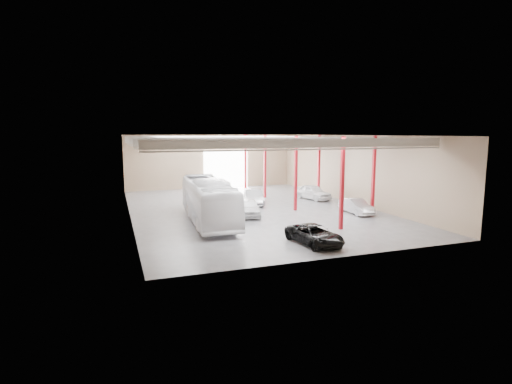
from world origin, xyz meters
TOP-DOWN VIEW (x-y plane):
  - depot_shell at (0.13, 0.48)m, footprint 22.12×32.12m
  - coach_bus at (-4.98, -3.93)m, footprint 3.73×12.75m
  - black_sedan at (-0.05, -13.00)m, footprint 2.71×4.83m
  - car_row_a at (-1.14, -3.00)m, footprint 2.73×4.66m
  - car_row_b at (1.12, 2.20)m, footprint 2.62×4.92m
  - car_row_c at (-0.72, 9.00)m, footprint 3.80×6.25m
  - car_right_near at (8.30, -5.32)m, footprint 1.49×4.08m
  - car_right_far at (8.30, 3.08)m, footprint 2.94×5.02m

SIDE VIEW (x-z plane):
  - black_sedan at x=-0.05m, z-range 0.00..1.28m
  - car_right_near at x=8.30m, z-range 0.00..1.34m
  - car_row_a at x=-1.14m, z-range 0.00..1.49m
  - car_row_b at x=1.12m, z-range 0.00..1.54m
  - car_right_far at x=8.30m, z-range 0.00..1.60m
  - car_row_c at x=-0.72m, z-range 0.00..1.69m
  - coach_bus at x=-4.98m, z-range 0.00..3.51m
  - depot_shell at x=0.13m, z-range 1.44..8.51m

